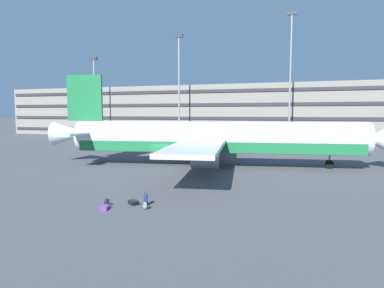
{
  "coord_description": "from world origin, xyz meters",
  "views": [
    {
      "loc": [
        14.03,
        -33.49,
        5.85
      ],
      "look_at": [
        4.65,
        -4.48,
        3.0
      ],
      "focal_mm": 31.1,
      "sensor_mm": 36.0,
      "label": 1
    }
  ],
  "objects_px": {
    "suitcase_scuffed": "(133,202)",
    "backpack_navy": "(145,206)",
    "airliner": "(212,139)",
    "suitcase_purple": "(105,208)",
    "suitcase_small": "(146,200)",
    "backpack_silver": "(107,202)"
  },
  "relations": [
    {
      "from": "airliner",
      "to": "suitcase_small",
      "type": "bearing_deg",
      "value": -89.89
    },
    {
      "from": "suitcase_scuffed",
      "to": "backpack_silver",
      "type": "bearing_deg",
      "value": -152.59
    },
    {
      "from": "suitcase_scuffed",
      "to": "backpack_navy",
      "type": "height_order",
      "value": "backpack_navy"
    },
    {
      "from": "suitcase_small",
      "to": "suitcase_scuffed",
      "type": "relative_size",
      "value": 1.1
    },
    {
      "from": "suitcase_scuffed",
      "to": "suitcase_small",
      "type": "bearing_deg",
      "value": 2.12
    },
    {
      "from": "suitcase_purple",
      "to": "backpack_silver",
      "type": "distance_m",
      "value": 0.84
    },
    {
      "from": "backpack_silver",
      "to": "backpack_navy",
      "type": "xyz_separation_m",
      "value": [
        2.7,
        -0.03,
        0.02
      ]
    },
    {
      "from": "suitcase_purple",
      "to": "backpack_silver",
      "type": "relative_size",
      "value": 1.8
    },
    {
      "from": "suitcase_small",
      "to": "backpack_silver",
      "type": "xyz_separation_m",
      "value": [
        -2.34,
        -0.8,
        -0.16
      ]
    },
    {
      "from": "backpack_silver",
      "to": "backpack_navy",
      "type": "distance_m",
      "value": 2.7
    },
    {
      "from": "backpack_navy",
      "to": "airliner",
      "type": "bearing_deg",
      "value": 91.26
    },
    {
      "from": "suitcase_small",
      "to": "suitcase_purple",
      "type": "bearing_deg",
      "value": -141.96
    },
    {
      "from": "suitcase_small",
      "to": "suitcase_purple",
      "type": "xyz_separation_m",
      "value": [
        -2.0,
        -1.56,
        -0.26
      ]
    },
    {
      "from": "suitcase_purple",
      "to": "backpack_silver",
      "type": "bearing_deg",
      "value": 114.29
    },
    {
      "from": "suitcase_small",
      "to": "backpack_navy",
      "type": "distance_m",
      "value": 0.91
    },
    {
      "from": "suitcase_purple",
      "to": "backpack_silver",
      "type": "height_order",
      "value": "backpack_silver"
    },
    {
      "from": "airliner",
      "to": "suitcase_scuffed",
      "type": "relative_size",
      "value": 46.66
    },
    {
      "from": "backpack_silver",
      "to": "backpack_navy",
      "type": "bearing_deg",
      "value": -0.6
    },
    {
      "from": "suitcase_scuffed",
      "to": "backpack_navy",
      "type": "relative_size",
      "value": 1.52
    },
    {
      "from": "suitcase_scuffed",
      "to": "backpack_navy",
      "type": "xyz_separation_m",
      "value": [
        1.21,
        -0.8,
        0.1
      ]
    },
    {
      "from": "backpack_silver",
      "to": "suitcase_small",
      "type": "bearing_deg",
      "value": 18.86
    },
    {
      "from": "airliner",
      "to": "suitcase_purple",
      "type": "distance_m",
      "value": 18.71
    }
  ]
}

